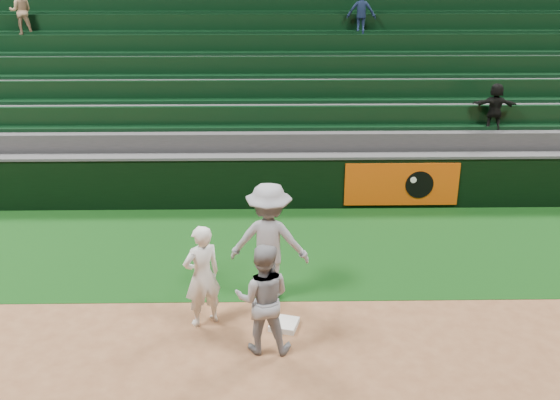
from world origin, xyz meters
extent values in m
plane|color=brown|center=(0.00, 0.00, 0.00)|extent=(70.00, 70.00, 0.00)
cube|color=black|center=(0.00, 3.00, 0.00)|extent=(36.00, 4.20, 0.01)
cube|color=silver|center=(0.21, 0.14, 0.05)|extent=(0.51, 0.51, 0.09)
imported|color=white|center=(-1.06, 0.29, 0.84)|extent=(0.73, 0.66, 1.68)
imported|color=gray|center=(-0.11, -0.43, 0.85)|extent=(0.87, 0.70, 1.70)
imported|color=#9698A3|center=(-0.02, 1.10, 1.03)|extent=(1.41, 0.92, 2.04)
cube|color=black|center=(0.00, 5.20, 0.60)|extent=(36.00, 0.35, 1.20)
cube|color=#D84C0A|center=(3.00, 5.01, 0.60)|extent=(2.60, 0.05, 1.00)
cylinder|color=black|center=(3.40, 4.98, 0.60)|extent=(0.64, 0.02, 0.64)
cylinder|color=white|center=(3.25, 4.96, 0.72)|extent=(0.14, 0.02, 0.14)
cube|color=#424244|center=(0.00, 5.20, 1.22)|extent=(36.00, 0.40, 0.06)
cube|color=#323235|center=(0.00, 5.92, 0.82)|extent=(36.00, 0.85, 1.65)
cube|color=black|center=(0.00, 6.18, 1.90)|extent=(36.00, 0.14, 0.50)
cube|color=black|center=(0.00, 6.01, 1.69)|extent=(36.00, 0.45, 0.08)
cube|color=#323235|center=(0.00, 6.78, 1.05)|extent=(36.00, 0.85, 2.10)
cube|color=black|center=(0.00, 7.03, 2.35)|extent=(36.00, 0.14, 0.50)
cube|color=black|center=(0.00, 6.86, 2.14)|extent=(36.00, 0.45, 0.08)
cube|color=#323235|center=(0.00, 7.62, 1.27)|extent=(36.00, 0.85, 2.55)
cube|color=black|center=(0.00, 7.88, 2.80)|extent=(36.00, 0.14, 0.50)
cube|color=black|center=(0.00, 7.71, 2.59)|extent=(36.00, 0.45, 0.08)
cube|color=#323235|center=(0.00, 8.47, 1.50)|extent=(36.00, 0.85, 3.00)
cube|color=black|center=(0.00, 8.73, 3.25)|extent=(36.00, 0.14, 0.50)
cube|color=black|center=(0.00, 8.56, 3.04)|extent=(36.00, 0.45, 0.08)
cube|color=#323235|center=(0.00, 9.32, 1.73)|extent=(36.00, 0.85, 3.45)
cube|color=black|center=(0.00, 9.58, 3.70)|extent=(36.00, 0.14, 0.50)
cube|color=black|center=(0.00, 9.41, 3.49)|extent=(36.00, 0.45, 0.08)
cube|color=#323235|center=(0.00, 10.18, 1.95)|extent=(36.00, 0.85, 3.90)
cube|color=black|center=(0.00, 10.43, 4.15)|extent=(36.00, 0.14, 0.50)
cube|color=black|center=(0.00, 10.26, 3.94)|extent=(36.00, 0.45, 0.08)
cube|color=#323235|center=(0.00, 11.02, 2.17)|extent=(36.00, 0.85, 4.35)
imported|color=black|center=(5.24, 5.88, 2.19)|extent=(1.04, 0.44, 1.08)
imported|color=#A07F5D|center=(-6.66, 9.28, 4.06)|extent=(0.69, 0.60, 1.22)
imported|color=#0F1933|center=(2.51, 9.28, 4.06)|extent=(0.86, 0.59, 1.23)
camera|label=1|loc=(-0.01, -8.26, 5.45)|focal=40.00mm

